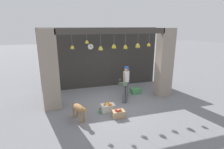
% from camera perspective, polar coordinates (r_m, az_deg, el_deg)
% --- Properties ---
extents(ground_plane, '(60.00, 60.00, 0.00)m').
position_cam_1_polar(ground_plane, '(8.24, 0.73, -9.31)').
color(ground_plane, slate).
extents(shop_back_wall, '(6.69, 0.12, 3.38)m').
position_cam_1_polar(shop_back_wall, '(10.05, -3.45, 5.38)').
color(shop_back_wall, '#2D2B28').
rests_on(shop_back_wall, ground_plane).
extents(shop_pillar_left, '(0.70, 0.60, 3.38)m').
position_cam_1_polar(shop_pillar_left, '(7.67, -19.57, 1.27)').
color(shop_pillar_left, gray).
rests_on(shop_pillar_left, ground_plane).
extents(shop_pillar_right, '(0.70, 0.60, 3.38)m').
position_cam_1_polar(shop_pillar_right, '(9.08, 16.69, 3.65)').
color(shop_pillar_right, gray).
rests_on(shop_pillar_right, ground_plane).
extents(storefront_awning, '(4.79, 0.27, 0.93)m').
position_cam_1_polar(storefront_awning, '(7.60, 0.75, 13.62)').
color(storefront_awning, '#3D3833').
extents(dog, '(0.55, 0.96, 0.68)m').
position_cam_1_polar(dog, '(6.80, -10.70, -10.98)').
color(dog, '#9E7042').
rests_on(dog, ground_plane).
extents(shopkeeper, '(0.34, 0.27, 1.55)m').
position_cam_1_polar(shopkeeper, '(8.69, 4.68, -1.64)').
color(shopkeeper, '#424247').
rests_on(shopkeeper, ground_plane).
extents(worker_stooping, '(0.28, 0.77, 1.01)m').
position_cam_1_polar(worker_stooping, '(8.20, 3.69, -4.43)').
color(worker_stooping, '#56565B').
rests_on(worker_stooping, ground_plane).
extents(fruit_crate_oranges, '(0.57, 0.38, 0.38)m').
position_cam_1_polar(fruit_crate_oranges, '(7.47, -1.36, -10.71)').
color(fruit_crate_oranges, silver).
rests_on(fruit_crate_oranges, ground_plane).
extents(fruit_crate_apples, '(0.47, 0.38, 0.36)m').
position_cam_1_polar(fruit_crate_apples, '(7.04, 2.06, -12.54)').
color(fruit_crate_apples, tan).
rests_on(fruit_crate_apples, ground_plane).
extents(produce_box_green, '(0.51, 0.41, 0.26)m').
position_cam_1_polar(produce_box_green, '(9.43, 7.67, -5.27)').
color(produce_box_green, '#42844C').
rests_on(produce_box_green, ground_plane).
extents(water_bottle, '(0.07, 0.07, 0.24)m').
position_cam_1_polar(water_bottle, '(7.29, -3.90, -11.84)').
color(water_bottle, '#38934C').
rests_on(water_bottle, ground_plane).
extents(wall_clock, '(0.33, 0.03, 0.33)m').
position_cam_1_polar(wall_clock, '(9.76, -7.02, 9.00)').
color(wall_clock, black).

